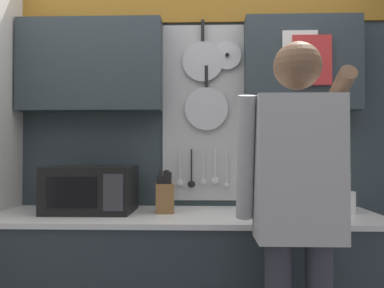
{
  "coord_description": "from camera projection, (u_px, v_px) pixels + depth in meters",
  "views": [
    {
      "loc": [
        0.11,
        -2.25,
        1.26
      ],
      "look_at": [
        0.03,
        0.22,
        1.31
      ],
      "focal_mm": 35.0,
      "sensor_mm": 36.0,
      "label": 1
    }
  ],
  "objects": [
    {
      "name": "utensil_crock",
      "position": [
        345.0,
        200.0,
        2.26
      ],
      "size": [
        0.13,
        0.13,
        0.31
      ],
      "color": "white",
      "rests_on": "base_cabinet_counter"
    },
    {
      "name": "knife_block",
      "position": [
        165.0,
        197.0,
        2.3
      ],
      "size": [
        0.13,
        0.16,
        0.26
      ],
      "color": "brown",
      "rests_on": "base_cabinet_counter"
    },
    {
      "name": "microwave",
      "position": [
        91.0,
        189.0,
        2.31
      ],
      "size": [
        0.52,
        0.38,
        0.28
      ],
      "color": "black",
      "rests_on": "base_cabinet_counter"
    },
    {
      "name": "person",
      "position": [
        298.0,
        198.0,
        1.68
      ],
      "size": [
        0.54,
        0.64,
        1.76
      ],
      "color": "#383842",
      "rests_on": "ground_plane"
    },
    {
      "name": "back_wall_unit",
      "position": [
        187.0,
        113.0,
        2.57
      ],
      "size": [
        2.89,
        0.23,
        2.55
      ],
      "color": "#2D383D",
      "rests_on": "ground_plane"
    }
  ]
}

